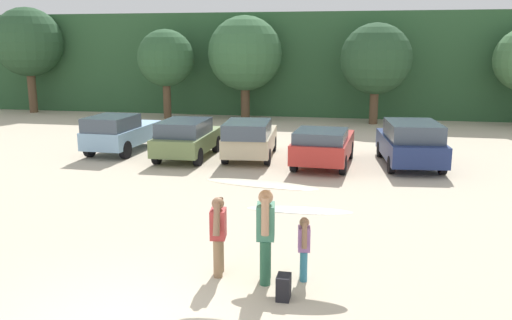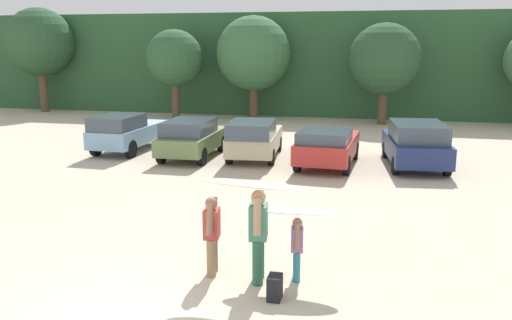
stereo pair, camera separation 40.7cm
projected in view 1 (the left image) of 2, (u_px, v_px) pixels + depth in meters
name	position (u px, v px, depth m)	size (l,w,h in m)	color
hillside_ridge	(311.00, 62.00, 38.26)	(108.00, 12.00, 6.31)	#2D5633
tree_center_right	(28.00, 42.00, 34.44)	(4.38, 4.38, 6.73)	brown
tree_center	(166.00, 58.00, 31.78)	(3.36, 3.36, 5.30)	brown
tree_far_right	(245.00, 54.00, 31.77)	(4.40, 4.40, 6.08)	brown
tree_ridge_back	(376.00, 59.00, 29.66)	(3.93, 3.93, 5.59)	brown
parked_car_sky_blue	(120.00, 132.00, 22.29)	(1.92, 4.20, 1.62)	#84ADD1
parked_car_olive_green	(187.00, 138.00, 21.11)	(1.87, 4.02, 1.56)	#6B7F4C
parked_car_champagne	(250.00, 138.00, 21.06)	(2.10, 4.34, 1.58)	beige
parked_car_red	(323.00, 145.00, 19.86)	(2.16, 4.23, 1.44)	#B72D28
parked_car_navy	(411.00, 143.00, 19.82)	(2.38, 4.46, 1.68)	navy
person_adult	(266.00, 230.00, 10.10)	(0.39, 0.81, 1.81)	#26593F
person_child	(304.00, 245.00, 10.26)	(0.27, 0.49, 1.24)	teal
person_companion	(218.00, 231.00, 10.44)	(0.34, 0.81, 1.58)	#8C6B4C
surfboard_cream	(261.00, 184.00, 9.77)	(2.25, 0.93, 0.11)	beige
surfboard_white	(299.00, 210.00, 10.25)	(2.06, 0.66, 0.11)	white
backpack_dropped	(284.00, 287.00, 9.54)	(0.24, 0.34, 0.45)	black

